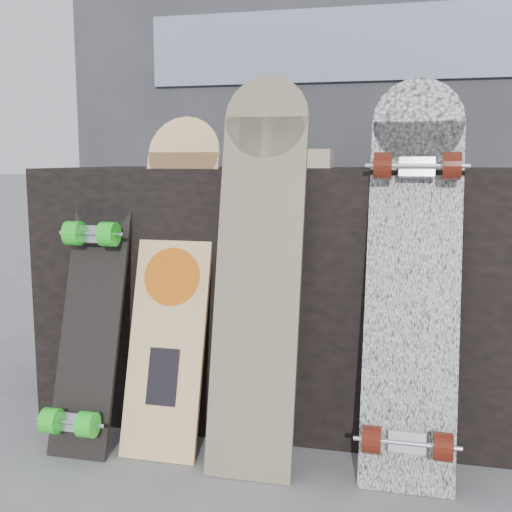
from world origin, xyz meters
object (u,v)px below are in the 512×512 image
(longboard_geisha, at_px, (173,272))
(longboard_celtic, at_px, (259,260))
(longboard_cascadia, at_px, (413,273))
(skateboard_dark, at_px, (90,310))
(vendor_table, at_px, (302,291))

(longboard_geisha, distance_m, longboard_celtic, 0.28)
(longboard_geisha, bearing_deg, longboard_celtic, -13.60)
(longboard_cascadia, bearing_deg, longboard_geisha, 175.99)
(skateboard_dark, bearing_deg, longboard_celtic, 2.43)
(longboard_geisha, bearing_deg, skateboard_dark, -158.88)
(longboard_celtic, distance_m, skateboard_dark, 0.52)
(longboard_geisha, relative_size, skateboard_dark, 1.22)
(longboard_geisha, relative_size, longboard_celtic, 0.90)
(longboard_celtic, distance_m, longboard_cascadia, 0.40)
(skateboard_dark, bearing_deg, vendor_table, 36.72)
(longboard_cascadia, relative_size, skateboard_dark, 1.33)
(longboard_celtic, bearing_deg, skateboard_dark, -177.57)
(vendor_table, xyz_separation_m, skateboard_dark, (-0.55, -0.41, -0.00))
(longboard_celtic, height_order, longboard_cascadia, longboard_celtic)
(longboard_celtic, xyz_separation_m, longboard_cascadia, (0.40, 0.02, -0.02))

